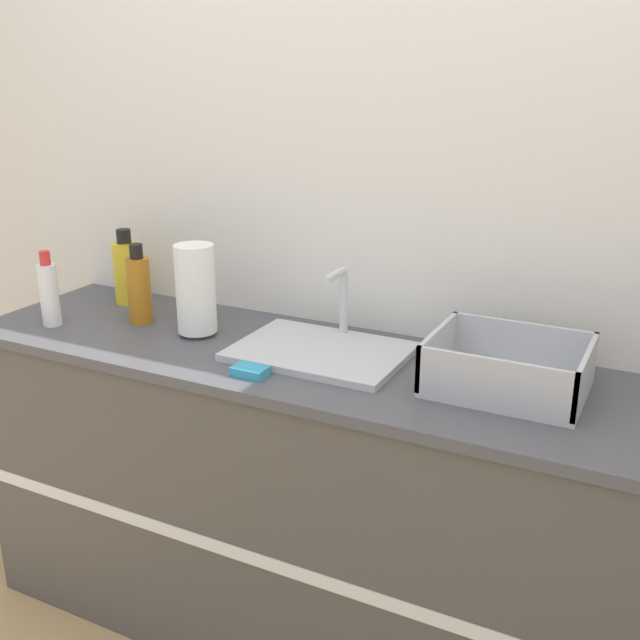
{
  "coord_description": "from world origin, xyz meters",
  "views": [
    {
      "loc": [
        0.82,
        -1.41,
        1.69
      ],
      "look_at": [
        -0.02,
        0.25,
        1.05
      ],
      "focal_mm": 42.0,
      "sensor_mm": 36.0,
      "label": 1
    }
  ],
  "objects_px": {
    "bottle_white_spray": "(49,293)",
    "sink": "(321,349)",
    "bottle_amber": "(139,288)",
    "bottle_yellow": "(127,271)",
    "paper_towel_roll": "(196,290)",
    "dish_rack": "(507,372)"
  },
  "relations": [
    {
      "from": "bottle_white_spray",
      "to": "sink",
      "type": "bearing_deg",
      "value": 10.2
    },
    {
      "from": "bottle_amber",
      "to": "bottle_yellow",
      "type": "bearing_deg",
      "value": 140.63
    },
    {
      "from": "paper_towel_roll",
      "to": "bottle_white_spray",
      "type": "distance_m",
      "value": 0.47
    },
    {
      "from": "dish_rack",
      "to": "bottle_yellow",
      "type": "relative_size",
      "value": 1.49
    },
    {
      "from": "paper_towel_roll",
      "to": "bottle_amber",
      "type": "bearing_deg",
      "value": 175.86
    },
    {
      "from": "paper_towel_roll",
      "to": "bottle_white_spray",
      "type": "xyz_separation_m",
      "value": [
        -0.45,
        -0.13,
        -0.04
      ]
    },
    {
      "from": "sink",
      "to": "bottle_amber",
      "type": "bearing_deg",
      "value": -179.57
    },
    {
      "from": "sink",
      "to": "paper_towel_roll",
      "type": "distance_m",
      "value": 0.42
    },
    {
      "from": "sink",
      "to": "bottle_white_spray",
      "type": "bearing_deg",
      "value": -169.8
    },
    {
      "from": "dish_rack",
      "to": "bottle_amber",
      "type": "xyz_separation_m",
      "value": [
        -1.13,
        -0.0,
        0.06
      ]
    },
    {
      "from": "bottle_yellow",
      "to": "bottle_amber",
      "type": "bearing_deg",
      "value": -39.37
    },
    {
      "from": "paper_towel_roll",
      "to": "bottle_amber",
      "type": "height_order",
      "value": "paper_towel_roll"
    },
    {
      "from": "bottle_yellow",
      "to": "bottle_white_spray",
      "type": "bearing_deg",
      "value": -101.57
    },
    {
      "from": "dish_rack",
      "to": "bottle_amber",
      "type": "height_order",
      "value": "bottle_amber"
    },
    {
      "from": "sink",
      "to": "dish_rack",
      "type": "distance_m",
      "value": 0.51
    },
    {
      "from": "bottle_white_spray",
      "to": "dish_rack",
      "type": "bearing_deg",
      "value": 6.25
    },
    {
      "from": "paper_towel_roll",
      "to": "bottle_white_spray",
      "type": "height_order",
      "value": "paper_towel_roll"
    },
    {
      "from": "sink",
      "to": "bottle_amber",
      "type": "distance_m",
      "value": 0.63
    },
    {
      "from": "bottle_yellow",
      "to": "paper_towel_roll",
      "type": "bearing_deg",
      "value": -21.26
    },
    {
      "from": "sink",
      "to": "bottle_white_spray",
      "type": "distance_m",
      "value": 0.86
    },
    {
      "from": "bottle_white_spray",
      "to": "bottle_amber",
      "type": "distance_m",
      "value": 0.27
    },
    {
      "from": "sink",
      "to": "bottle_yellow",
      "type": "distance_m",
      "value": 0.8
    }
  ]
}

